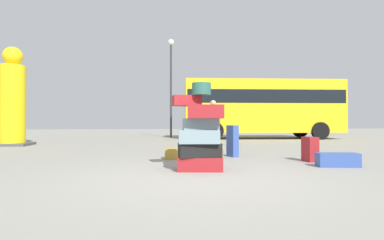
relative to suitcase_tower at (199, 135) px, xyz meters
The scene contains 12 objects.
ground_plane 0.85m from the suitcase_tower, 103.59° to the right, with size 80.00×80.00×0.00m, color gray.
suitcase_tower is the anchor object (origin of this frame).
suitcase_brown_left_side 2.34m from the suitcase_tower, 75.67° to the left, with size 0.79×0.41×0.19m, color olive.
suitcase_maroon_foreground_near 2.74m from the suitcase_tower, 17.37° to the left, with size 0.22×0.35×0.53m, color maroon.
suitcase_tan_upright_blue 1.83m from the suitcase_tower, 97.90° to the left, with size 0.52×0.36×0.24m, color #B28C33.
suitcase_navy_foreground_far 2.31m from the suitcase_tower, 58.66° to the left, with size 0.17×0.31×0.78m, color #334F99.
suitcase_navy_white_trunk 2.73m from the suitcase_tower, ahead, with size 0.76×0.29×0.26m, color #334F99.
suitcase_black_right_side 1.71m from the suitcase_tower, 79.16° to the left, with size 0.66×0.31×0.31m, color black.
person_bearded_onlooker 5.86m from the suitcase_tower, 74.59° to the left, with size 0.30×0.32×1.71m.
yellow_dummy_statue 9.04m from the suitcase_tower, 131.00° to the left, with size 1.26×1.26×3.71m.
parked_bus 11.76m from the suitcase_tower, 62.63° to the left, with size 8.67×3.43×3.15m.
lamp_post 12.82m from the suitcase_tower, 87.56° to the left, with size 0.36×0.36×5.89m.
Camera 1 is at (-0.79, -4.50, 0.82)m, focal length 27.35 mm.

